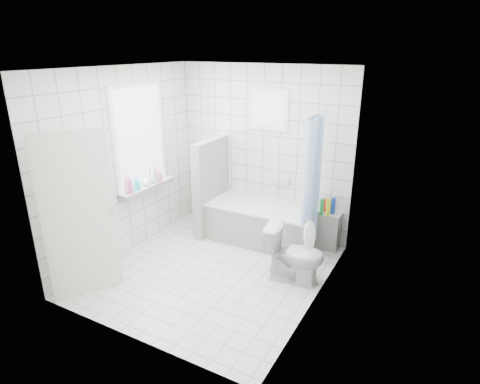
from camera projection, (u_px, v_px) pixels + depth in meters
The scene contains 19 objects.
ground at pixel (213, 271), 5.36m from camera, with size 3.00×3.00×0.00m, color white.
ceiling at pixel (207, 68), 4.47m from camera, with size 3.00×3.00×0.00m, color white.
wall_back at pixel (263, 152), 6.15m from camera, with size 2.80×0.02×2.60m, color white.
wall_front at pixel (122, 223), 3.68m from camera, with size 2.80×0.02×2.60m, color white.
wall_left at pixel (125, 163), 5.54m from camera, with size 0.02×3.00×2.60m, color white.
wall_right at pixel (321, 198), 4.29m from camera, with size 0.02×3.00×2.60m, color white.
window_left at pixel (140, 138), 5.67m from camera, with size 0.01×0.90×1.40m, color white.
window_back at pixel (268, 110), 5.85m from camera, with size 0.50×0.01×0.50m, color white.
window_sill at pixel (147, 188), 5.90m from camera, with size 0.18×1.02×0.08m, color white.
door at pixel (79, 217), 4.56m from camera, with size 0.04×0.80×2.00m, color silver.
bathtub at pixel (263, 223), 6.10m from camera, with size 1.63×0.77×0.58m.
partition_wall at pixel (211, 187), 6.30m from camera, with size 0.15×0.85×1.50m, color white.
tiled_ledge at pixel (326, 230), 5.91m from camera, with size 0.40×0.24×0.55m, color white.
toilet at pixel (295, 254), 5.02m from camera, with size 0.42×0.73×0.74m, color white.
curtain_rod at pixel (317, 114), 5.16m from camera, with size 0.02×0.02×0.80m, color silver.
shower_curtain at pixel (310, 183), 5.36m from camera, with size 0.14×0.48×1.78m, color #4C8EDF, non-canonical shape.
tub_faucet at pixel (279, 183), 6.14m from camera, with size 0.18×0.06×0.06m, color silver.
sill_bottles at pixel (145, 178), 5.82m from camera, with size 0.17×0.79×0.31m.
ledge_bottles at pixel (327, 206), 5.74m from camera, with size 0.20×0.20×0.26m.
Camera 1 is at (2.55, -3.93, 2.83)m, focal length 30.00 mm.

